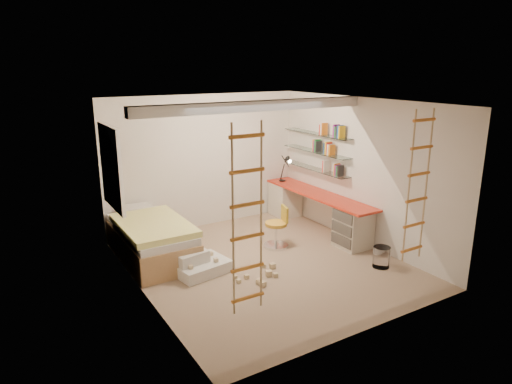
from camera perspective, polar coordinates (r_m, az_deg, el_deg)
floor at (r=7.51m, az=1.20°, el=-9.01°), size 4.50×4.50×0.00m
ceiling_beam at (r=7.11m, az=0.00°, el=10.70°), size 4.00×0.18×0.16m
window_frame at (r=7.62m, az=-17.65°, el=2.91°), size 0.06×1.15×1.35m
window_blind at (r=7.63m, az=-17.36°, el=2.95°), size 0.02×1.00×1.20m
rope_ladder_left at (r=4.90m, az=-1.09°, el=-3.62°), size 0.41×0.04×2.13m
rope_ladder_right at (r=6.62m, az=19.56°, el=0.58°), size 0.41×0.04×2.13m
waste_bin at (r=7.62m, az=15.41°, el=-7.83°), size 0.27×0.27×0.34m
desk at (r=8.96m, az=7.56°, el=-2.23°), size 0.56×2.80×0.75m
shelves at (r=8.99m, az=7.51°, el=5.04°), size 0.25×1.80×0.71m
bed at (r=7.84m, az=-12.94°, el=-5.74°), size 1.02×2.00×0.69m
task_lamp at (r=9.48m, az=3.88°, el=3.45°), size 0.14×0.36×0.57m
swivel_chair at (r=8.10m, az=2.67°, el=-5.04°), size 0.54×0.54×0.75m
play_platform at (r=7.24m, az=-7.32°, el=-8.89°), size 0.91×0.76×0.36m
toy_blocks at (r=7.07m, az=-2.81°, el=-9.14°), size 1.34×1.09×0.63m
books at (r=8.96m, az=7.54°, el=5.93°), size 0.14×0.64×0.92m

